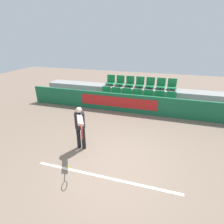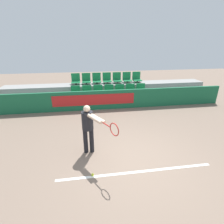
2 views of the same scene
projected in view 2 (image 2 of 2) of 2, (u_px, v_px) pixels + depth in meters
The scene contains 21 objects.
ground_plane at pixel (131, 159), 5.00m from camera, with size 30.00×30.00×0.00m, color #7A6656.
court_baseline at pixel (137, 172), 4.51m from camera, with size 4.09×0.08×0.01m.
barrier_wall at pixel (111, 100), 8.51m from camera, with size 11.39×0.14×0.94m.
bleacher_tier_front at pixel (110, 101), 9.10m from camera, with size 10.99×0.91×0.46m.
bleacher_tier_middle at pixel (107, 92), 9.84m from camera, with size 10.99×0.91×0.93m.
stadium_chair_0 at pixel (76, 93), 8.80m from camera, with size 0.46×0.44×0.57m.
stadium_chair_1 at pixel (87, 92), 8.88m from camera, with size 0.46×0.44×0.57m.
stadium_chair_2 at pixel (98, 92), 8.96m from camera, with size 0.46×0.44×0.57m.
stadium_chair_3 at pixel (109, 92), 9.04m from camera, with size 0.46×0.44×0.57m.
stadium_chair_4 at pixel (120, 91), 9.12m from camera, with size 0.46×0.44×0.57m.
stadium_chair_5 at pixel (131, 91), 9.20m from camera, with size 0.46×0.44×0.57m.
stadium_chair_6 at pixel (141, 90), 9.27m from camera, with size 0.46×0.44×0.57m.
stadium_chair_7 at pixel (76, 80), 9.46m from camera, with size 0.46×0.44×0.57m.
stadium_chair_8 at pixel (86, 80), 9.53m from camera, with size 0.46×0.44×0.57m.
stadium_chair_9 at pixel (97, 79), 9.61m from camera, with size 0.46×0.44×0.57m.
stadium_chair_10 at pixel (107, 79), 9.69m from camera, with size 0.46×0.44×0.57m.
stadium_chair_11 at pixel (117, 79), 9.77m from camera, with size 0.46×0.44×0.57m.
stadium_chair_12 at pixel (127, 78), 9.85m from camera, with size 0.46×0.44×0.57m.
stadium_chair_13 at pixel (137, 78), 9.93m from camera, with size 0.46×0.44×0.57m.
tennis_player at pixel (89, 125), 4.93m from camera, with size 0.85×1.36×1.51m.
tennis_ball at pixel (93, 175), 4.38m from camera, with size 0.07×0.07×0.07m.
Camera 2 is at (-1.16, -3.96, 3.17)m, focal length 28.00 mm.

